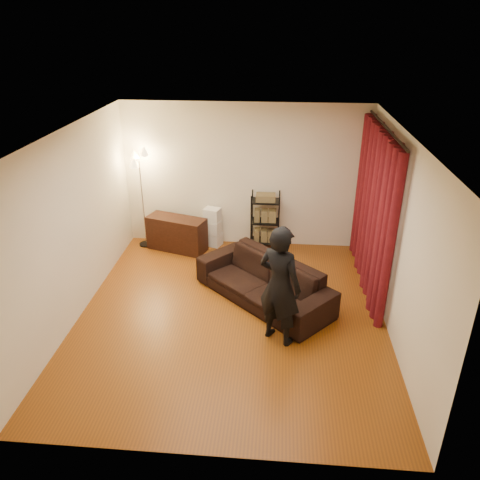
# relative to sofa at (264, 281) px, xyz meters

# --- Properties ---
(floor) EXTENTS (5.00, 5.00, 0.00)m
(floor) POSITION_rel_sofa_xyz_m (-0.45, -0.46, -0.33)
(floor) COLOR brown
(floor) RESTS_ON ground
(ceiling) EXTENTS (5.00, 5.00, 0.00)m
(ceiling) POSITION_rel_sofa_xyz_m (-0.45, -0.46, 2.37)
(ceiling) COLOR white
(ceiling) RESTS_ON ground
(wall_back) EXTENTS (5.00, 0.00, 5.00)m
(wall_back) POSITION_rel_sofa_xyz_m (-0.45, 2.04, 1.02)
(wall_back) COLOR beige
(wall_back) RESTS_ON ground
(wall_front) EXTENTS (5.00, 0.00, 5.00)m
(wall_front) POSITION_rel_sofa_xyz_m (-0.45, -2.96, 1.02)
(wall_front) COLOR beige
(wall_front) RESTS_ON ground
(wall_left) EXTENTS (0.00, 5.00, 5.00)m
(wall_left) POSITION_rel_sofa_xyz_m (-2.70, -0.46, 1.02)
(wall_left) COLOR beige
(wall_left) RESTS_ON ground
(wall_right) EXTENTS (0.00, 5.00, 5.00)m
(wall_right) POSITION_rel_sofa_xyz_m (1.80, -0.46, 1.02)
(wall_right) COLOR beige
(wall_right) RESTS_ON ground
(curtain_rod) EXTENTS (0.04, 2.65, 0.04)m
(curtain_rod) POSITION_rel_sofa_xyz_m (1.70, 0.67, 2.25)
(curtain_rod) COLOR black
(curtain_rod) RESTS_ON wall_right
(curtain) EXTENTS (0.22, 2.65, 2.55)m
(curtain) POSITION_rel_sofa_xyz_m (1.68, 0.67, 0.94)
(curtain) COLOR maroon
(curtain) RESTS_ON ground
(sofa) EXTENTS (2.27, 2.20, 0.67)m
(sofa) POSITION_rel_sofa_xyz_m (0.00, 0.00, 0.00)
(sofa) COLOR black
(sofa) RESTS_ON ground
(person) EXTENTS (0.74, 0.67, 1.70)m
(person) POSITION_rel_sofa_xyz_m (0.24, -0.97, 0.52)
(person) COLOR black
(person) RESTS_ON ground
(media_cabinet) EXTENTS (1.18, 0.73, 0.65)m
(media_cabinet) POSITION_rel_sofa_xyz_m (-1.70, 1.63, -0.01)
(media_cabinet) COLOR black
(media_cabinet) RESTS_ON ground
(storage_boxes) EXTENTS (0.37, 0.34, 0.77)m
(storage_boxes) POSITION_rel_sofa_xyz_m (-1.05, 1.85, 0.05)
(storage_boxes) COLOR silver
(storage_boxes) RESTS_ON ground
(wire_shelf) EXTENTS (0.55, 0.42, 1.12)m
(wire_shelf) POSITION_rel_sofa_xyz_m (-0.05, 1.82, 0.23)
(wire_shelf) COLOR black
(wire_shelf) RESTS_ON ground
(floor_lamp) EXTENTS (0.40, 0.40, 1.88)m
(floor_lamp) POSITION_rel_sofa_xyz_m (-2.35, 1.76, 0.61)
(floor_lamp) COLOR silver
(floor_lamp) RESTS_ON ground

